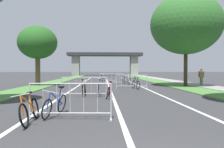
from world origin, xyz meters
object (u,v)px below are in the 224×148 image
at_px(crowd_barrier_third, 132,82).
at_px(pedestrian_pushing_bike, 201,75).
at_px(tree_left_oak_near, 38,43).
at_px(bicycle_black_2, 136,84).
at_px(bicycle_purple_6, 98,89).
at_px(crowd_barrier_nearest, 70,101).
at_px(bicycle_silver_8, 128,80).
at_px(bicycle_red_3, 109,91).
at_px(bicycle_blue_0, 55,105).
at_px(bicycle_teal_7, 123,80).
at_px(crowd_barrier_fourth, 112,79).
at_px(bicycle_orange_1, 30,110).
at_px(crowd_barrier_second, 84,87).
at_px(tree_right_pine_far, 186,24).
at_px(bicycle_yellow_4, 84,89).
at_px(bicycle_green_5, 103,80).

bearing_deg(crowd_barrier_third, pedestrian_pushing_bike, 21.71).
relative_size(tree_left_oak_near, bicycle_black_2, 3.31).
bearing_deg(bicycle_black_2, bicycle_purple_6, -133.92).
height_order(crowd_barrier_nearest, crowd_barrier_third, same).
height_order(bicycle_purple_6, bicycle_silver_8, bicycle_silver_8).
bearing_deg(crowd_barrier_nearest, bicycle_purple_6, 83.16).
bearing_deg(bicycle_black_2, bicycle_red_3, -124.56).
relative_size(bicycle_blue_0, bicycle_teal_7, 1.03).
bearing_deg(crowd_barrier_nearest, crowd_barrier_fourth, 83.48).
distance_m(tree_left_oak_near, bicycle_orange_1, 15.07).
height_order(bicycle_blue_0, bicycle_black_2, bicycle_black_2).
distance_m(crowd_barrier_fourth, pedestrian_pushing_bike, 8.42).
xyz_separation_m(crowd_barrier_fourth, bicycle_purple_6, (-1.13, -10.16, -0.14)).
relative_size(crowd_barrier_second, bicycle_black_2, 1.49).
relative_size(crowd_barrier_second, bicycle_orange_1, 1.41).
relative_size(tree_right_pine_far, crowd_barrier_third, 3.23).
height_order(crowd_barrier_third, pedestrian_pushing_bike, pedestrian_pushing_bike).
bearing_deg(tree_right_pine_far, crowd_barrier_nearest, -123.26).
xyz_separation_m(tree_right_pine_far, bicycle_teal_7, (-4.90, 4.21, -4.92)).
bearing_deg(bicycle_yellow_4, tree_right_pine_far, 39.58).
xyz_separation_m(bicycle_black_2, bicycle_green_5, (-2.47, 6.35, 0.02)).
bearing_deg(bicycle_blue_0, bicycle_purple_6, -90.79).
distance_m(bicycle_red_3, bicycle_purple_6, 0.97).
relative_size(bicycle_yellow_4, bicycle_green_5, 0.96).
distance_m(crowd_barrier_fourth, bicycle_red_3, 10.95).
distance_m(tree_right_pine_far, bicycle_orange_1, 16.17).
bearing_deg(bicycle_green_5, bicycle_orange_1, -85.27).
height_order(crowd_barrier_fourth, bicycle_teal_7, crowd_barrier_fourth).
bearing_deg(bicycle_silver_8, bicycle_purple_6, -112.87).
bearing_deg(pedestrian_pushing_bike, bicycle_purple_6, 32.25).
bearing_deg(bicycle_silver_8, bicycle_red_3, -108.78).
bearing_deg(bicycle_teal_7, tree_right_pine_far, 134.31).
bearing_deg(pedestrian_pushing_bike, crowd_barrier_second, 31.45).
relative_size(bicycle_orange_1, bicycle_purple_6, 1.00).
bearing_deg(bicycle_blue_0, bicycle_green_5, -82.76).
xyz_separation_m(bicycle_purple_6, pedestrian_pushing_bike, (9.12, 7.54, 0.54)).
height_order(crowd_barrier_third, bicycle_orange_1, crowd_barrier_third).
relative_size(bicycle_yellow_4, bicycle_silver_8, 0.99).
bearing_deg(tree_left_oak_near, crowd_barrier_third, -21.63).
distance_m(tree_left_oak_near, pedestrian_pushing_bike, 15.01).
bearing_deg(bicycle_purple_6, crowd_barrier_fourth, -97.82).
height_order(crowd_barrier_second, crowd_barrier_third, same).
relative_size(tree_left_oak_near, bicycle_yellow_4, 3.20).
distance_m(crowd_barrier_second, pedestrian_pushing_bike, 12.66).
relative_size(bicycle_yellow_4, pedestrian_pushing_bike, 1.10).
relative_size(crowd_barrier_nearest, bicycle_yellow_4, 1.45).
height_order(bicycle_yellow_4, pedestrian_pushing_bike, pedestrian_pushing_bike).
distance_m(tree_right_pine_far, bicycle_red_3, 11.02).
bearing_deg(bicycle_yellow_4, bicycle_silver_8, 70.88).
bearing_deg(bicycle_red_3, bicycle_green_5, 99.03).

